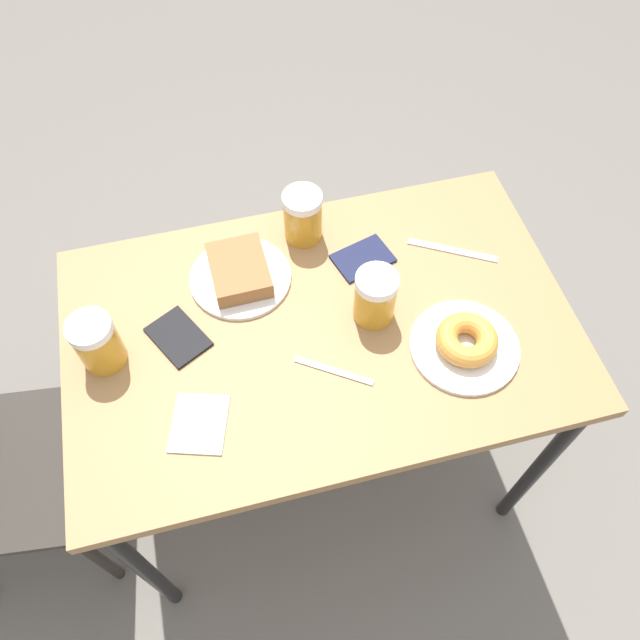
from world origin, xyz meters
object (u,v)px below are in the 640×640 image
(plate_with_donut, at_px, (466,343))
(passport_far_edge, at_px, (178,337))
(beer_mug_right, at_px, (97,343))
(beer_mug_left, at_px, (375,297))
(fork, at_px, (332,371))
(plate_with_cake, at_px, (240,273))
(napkin_folded, at_px, (199,424))
(beer_mug_center, at_px, (303,216))
(knife, at_px, (452,250))
(passport_near_edge, at_px, (363,258))

(plate_with_donut, xyz_separation_m, passport_far_edge, (0.17, 0.56, -0.02))
(beer_mug_right, relative_size, passport_far_edge, 0.82)
(passport_far_edge, bearing_deg, beer_mug_right, 95.13)
(beer_mug_left, relative_size, fork, 0.88)
(plate_with_cake, height_order, fork, plate_with_cake)
(beer_mug_right, height_order, napkin_folded, beer_mug_right)
(beer_mug_center, bearing_deg, plate_with_cake, 118.75)
(knife, bearing_deg, beer_mug_center, 67.67)
(plate_with_cake, bearing_deg, beer_mug_center, -61.25)
(passport_near_edge, xyz_separation_m, passport_far_edge, (-0.10, 0.43, 0.00))
(beer_mug_right, bearing_deg, napkin_folded, -139.38)
(beer_mug_center, bearing_deg, passport_near_edge, -132.57)
(knife, xyz_separation_m, passport_near_edge, (0.03, 0.20, 0.00))
(knife, bearing_deg, fork, 123.99)
(knife, bearing_deg, beer_mug_right, 96.62)
(plate_with_donut, height_order, beer_mug_left, beer_mug_left)
(knife, bearing_deg, passport_near_edge, 82.57)
(beer_mug_right, distance_m, napkin_folded, 0.25)
(beer_mug_left, bearing_deg, plate_with_donut, -128.38)
(beer_mug_center, height_order, beer_mug_right, same)
(beer_mug_center, distance_m, passport_near_edge, 0.16)
(plate_with_cake, height_order, knife, plate_with_cake)
(fork, bearing_deg, passport_near_edge, -28.51)
(knife, bearing_deg, plate_with_cake, 85.19)
(fork, distance_m, passport_far_edge, 0.32)
(beer_mug_center, relative_size, knife, 0.68)
(fork, bearing_deg, plate_with_cake, 26.38)
(plate_with_cake, relative_size, passport_near_edge, 1.53)
(beer_mug_right, xyz_separation_m, passport_near_edge, (0.12, -0.57, -0.06))
(beer_mug_center, relative_size, passport_near_edge, 0.86)
(plate_with_donut, xyz_separation_m, passport_near_edge, (0.27, 0.14, -0.02))
(beer_mug_center, bearing_deg, passport_far_edge, 123.32)
(plate_with_donut, relative_size, beer_mug_left, 1.78)
(plate_with_donut, xyz_separation_m, napkin_folded, (-0.03, 0.55, -0.02))
(beer_mug_center, distance_m, passport_far_edge, 0.38)
(beer_mug_right, xyz_separation_m, passport_far_edge, (0.01, -0.15, -0.06))
(knife, relative_size, passport_far_edge, 1.21)
(beer_mug_right, distance_m, fork, 0.46)
(knife, height_order, passport_near_edge, passport_near_edge)
(beer_mug_left, relative_size, passport_near_edge, 0.86)
(plate_with_cake, relative_size, beer_mug_left, 1.77)
(fork, xyz_separation_m, knife, (0.23, -0.34, -0.00))
(plate_with_cake, bearing_deg, passport_near_edge, -92.86)
(passport_far_edge, bearing_deg, knife, -83.03)
(plate_with_donut, bearing_deg, beer_mug_left, 51.62)
(beer_mug_right, bearing_deg, fork, -108.07)
(passport_near_edge, bearing_deg, plate_with_cake, 87.14)
(beer_mug_center, xyz_separation_m, passport_near_edge, (-0.10, -0.11, -0.06))
(napkin_folded, bearing_deg, beer_mug_right, 40.62)
(plate_with_cake, xyz_separation_m, plate_with_donut, (-0.28, -0.41, -0.00))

